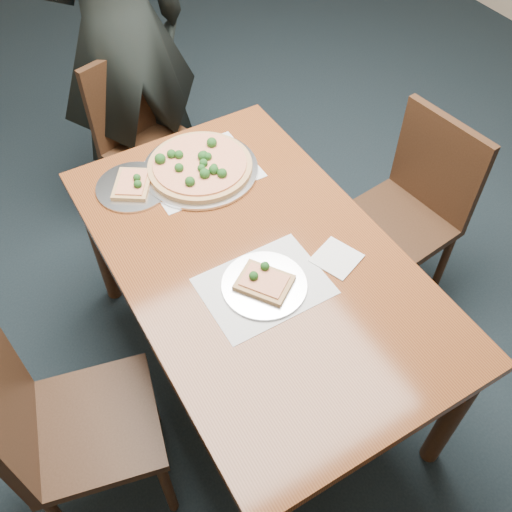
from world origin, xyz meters
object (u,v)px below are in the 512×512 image
dining_table (256,273)px  slice_plate_far (133,185)px  diner (118,32)px  chair_left (65,424)px  pizza_pan (200,166)px  slice_plate_near (264,283)px  chair_far (147,136)px  chair_right (411,206)px

dining_table → slice_plate_far: bearing=113.4°
diner → chair_left: bearing=58.4°
chair_left → pizza_pan: chair_left is taller
dining_table → pizza_pan: 0.50m
slice_plate_near → chair_far: bearing=86.7°
chair_right → slice_plate_far: bearing=-120.2°
chair_right → diner: bearing=-153.9°
chair_far → slice_plate_near: 1.24m
chair_far → pizza_pan: bearing=-105.8°
pizza_pan → slice_plate_near: size_ratio=1.61×
chair_right → slice_plate_near: 0.91m
chair_left → slice_plate_far: chair_left is taller
dining_table → slice_plate_near: 0.17m
pizza_pan → diner: bearing=89.2°
chair_left → slice_plate_near: 0.78m
chair_right → slice_plate_near: chair_right is taller
chair_right → diner: 1.49m
slice_plate_near → slice_plate_far: 0.68m
dining_table → chair_right: 0.83m
pizza_pan → chair_left: bearing=-143.1°
dining_table → chair_right: size_ratio=1.65×
chair_left → chair_far: bearing=-20.3°
chair_far → diner: (0.01, 0.19, 0.44)m
chair_left → pizza_pan: size_ratio=2.02×
pizza_pan → slice_plate_near: 0.61m
slice_plate_far → pizza_pan: bearing=-9.4°
dining_table → slice_plate_near: (-0.04, -0.12, 0.11)m
pizza_pan → slice_plate_near: bearing=-97.0°
chair_far → chair_left: same height
chair_left → diner: size_ratio=0.48×
chair_left → pizza_pan: bearing=-39.7°
chair_left → slice_plate_far: (0.55, 0.65, 0.25)m
dining_table → pizza_pan: (0.03, 0.49, 0.12)m
dining_table → chair_right: (0.81, 0.07, -0.14)m
slice_plate_far → chair_left: bearing=-130.0°
chair_left → slice_plate_near: size_ratio=3.25×
pizza_pan → chair_far: bearing=90.4°
chair_far → pizza_pan: 0.65m
chair_right → slice_plate_far: (-1.04, 0.45, 0.25)m
dining_table → chair_right: bearing=5.2°
slice_plate_near → diner: bearing=86.5°
slice_plate_far → chair_far: bearing=65.2°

